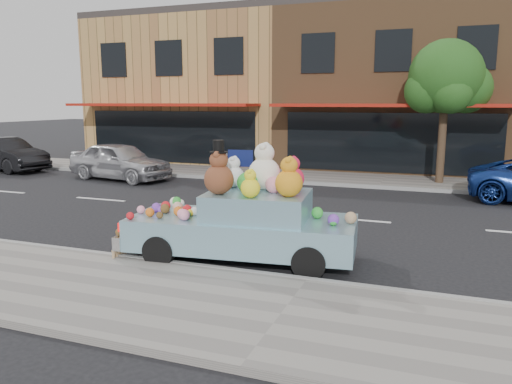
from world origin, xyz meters
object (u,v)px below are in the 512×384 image
at_px(art_car, 245,219).
at_px(street_tree, 446,83).
at_px(car_silver, 120,161).
at_px(car_dark, 5,154).

bearing_deg(art_car, street_tree, 65.22).
xyz_separation_m(street_tree, art_car, (-3.52, -10.64, -2.88)).
bearing_deg(car_silver, car_dark, 96.70).
xyz_separation_m(car_dark, art_car, (14.64, -8.14, 0.09)).
distance_m(car_silver, car_dark, 6.33).
relative_size(street_tree, art_car, 1.12).
bearing_deg(street_tree, car_silver, -166.24).
height_order(street_tree, art_car, street_tree).
height_order(car_dark, art_car, art_car).
distance_m(car_dark, art_car, 16.76).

